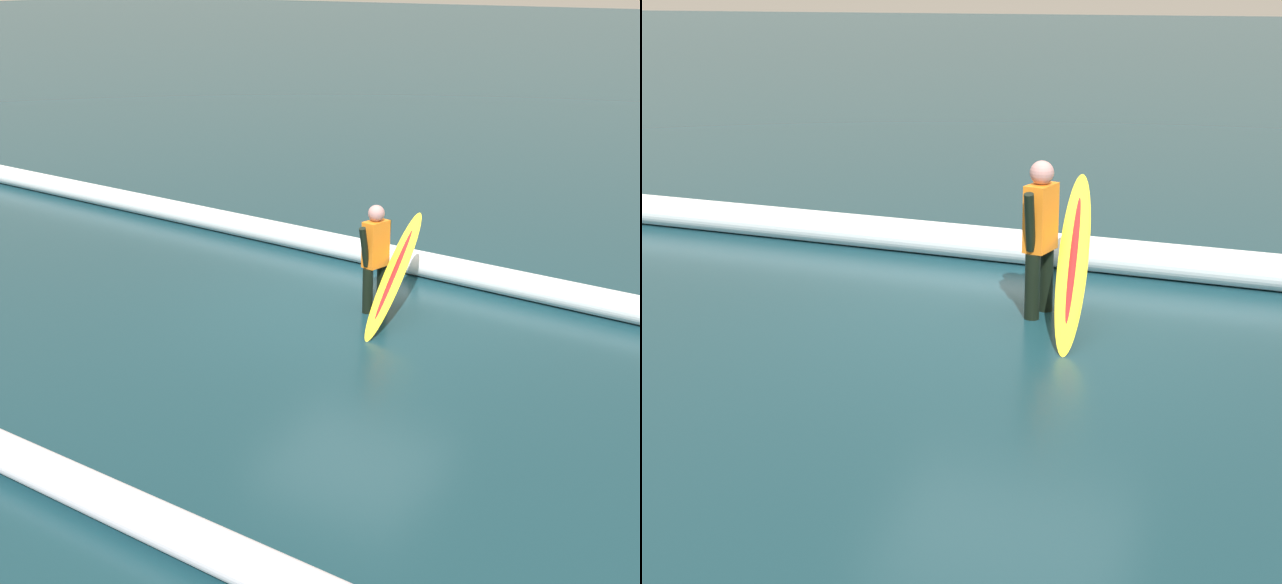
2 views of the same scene
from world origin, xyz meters
The scene contains 4 objects.
ground_plane centered at (0.00, 0.00, 0.00)m, with size 172.29×172.29×0.00m, color #133640.
surfer centered at (-0.26, -0.11, 0.81)m, with size 0.28×0.60×1.45m.
surfboard centered at (-0.59, -0.03, 0.60)m, with size 0.50×1.92×1.22m.
wave_crest_foreground centered at (2.85, -1.95, 0.19)m, with size 0.38×0.38×19.00m, color white.
Camera 2 is at (-2.12, 8.36, 2.98)m, focal length 54.69 mm.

